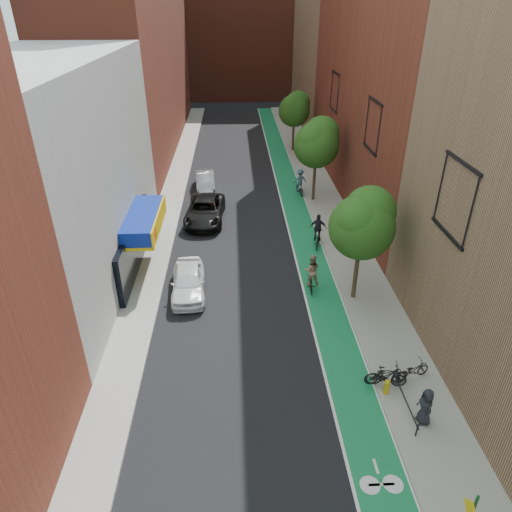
{
  "coord_description": "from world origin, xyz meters",
  "views": [
    {
      "loc": [
        -0.75,
        -10.45,
        14.45
      ],
      "look_at": [
        0.37,
        12.39,
        1.5
      ],
      "focal_mm": 32.0,
      "sensor_mm": 36.0,
      "label": 1
    }
  ],
  "objects": [
    {
      "name": "pedestrian",
      "position": [
        6.28,
        1.45,
        0.96
      ],
      "size": [
        0.6,
        0.84,
        1.61
      ],
      "primitive_type": "imported",
      "rotation": [
        0.0,
        0.0,
        -1.45
      ],
      "color": "black",
      "rests_on": "sidewalk_right"
    },
    {
      "name": "parked_car_black",
      "position": [
        -3.0,
        20.62,
        0.8
      ],
      "size": [
        2.99,
        5.93,
        1.61
      ],
      "primitive_type": "imported",
      "rotation": [
        0.0,
        0.0,
        -0.06
      ],
      "color": "black",
      "rests_on": "ground"
    },
    {
      "name": "cyclist_lane_far",
      "position": [
        4.7,
        25.54,
        0.97
      ],
      "size": [
        1.29,
        1.82,
        2.16
      ],
      "rotation": [
        0.0,
        0.0,
        3.36
      ],
      "color": "black",
      "rests_on": "ground"
    },
    {
      "name": "building_left_white",
      "position": [
        -11.0,
        14.0,
        6.0
      ],
      "size": [
        8.0,
        20.0,
        12.0
      ],
      "primitive_type": "cube",
      "color": "silver",
      "rests_on": "ground"
    },
    {
      "name": "fire_hydrant",
      "position": [
        5.3,
        2.95,
        0.54
      ],
      "size": [
        0.25,
        0.25,
        0.73
      ],
      "color": "gold",
      "rests_on": "sidewalk_right"
    },
    {
      "name": "building_right_mid_red",
      "position": [
        12.0,
        26.0,
        11.0
      ],
      "size": [
        8.0,
        28.0,
        22.0
      ],
      "primitive_type": "cube",
      "color": "maroon",
      "rests_on": "ground"
    },
    {
      "name": "cyclist_lane_near",
      "position": [
        3.4,
        11.0,
        1.01
      ],
      "size": [
        0.94,
        1.53,
        2.22
      ],
      "rotation": [
        0.0,
        0.0,
        3.1
      ],
      "color": "black",
      "rests_on": "ground"
    },
    {
      "name": "parked_bike_mid",
      "position": [
        5.4,
        3.38,
        0.66
      ],
      "size": [
        1.77,
        0.74,
        1.03
      ],
      "primitive_type": "imported",
      "rotation": [
        0.0,
        0.0,
        1.42
      ],
      "color": "black",
      "rests_on": "sidewalk_right"
    },
    {
      "name": "tree_near",
      "position": [
        5.65,
        10.02,
        4.66
      ],
      "size": [
        3.4,
        3.36,
        6.42
      ],
      "color": "#332619",
      "rests_on": "ground"
    },
    {
      "name": "bike_lane",
      "position": [
        4.0,
        26.0,
        0.01
      ],
      "size": [
        2.0,
        68.0,
        0.01
      ],
      "primitive_type": "cube",
      "color": "#15764F",
      "rests_on": "ground"
    },
    {
      "name": "tree_mid",
      "position": [
        5.65,
        24.02,
        4.89
      ],
      "size": [
        3.55,
        3.53,
        6.74
      ],
      "color": "#332619",
      "rests_on": "ground"
    },
    {
      "name": "cyclist_lane_mid",
      "position": [
        4.67,
        16.28,
        0.85
      ],
      "size": [
        1.19,
        1.95,
        2.24
      ],
      "rotation": [
        0.0,
        0.0,
        2.9
      ],
      "color": "black",
      "rests_on": "ground"
    },
    {
      "name": "tree_far",
      "position": [
        5.65,
        38.02,
        4.5
      ],
      "size": [
        3.3,
        3.25,
        6.21
      ],
      "color": "#332619",
      "rests_on": "ground"
    },
    {
      "name": "ground",
      "position": [
        0.0,
        0.0,
        0.0
      ],
      "size": [
        160.0,
        160.0,
        0.0
      ],
      "primitive_type": "plane",
      "color": "black",
      "rests_on": "ground"
    },
    {
      "name": "parked_bike_near",
      "position": [
        5.4,
        3.51,
        0.63
      ],
      "size": [
        1.84,
        0.69,
        0.96
      ],
      "primitive_type": "imported",
      "rotation": [
        0.0,
        0.0,
        1.6
      ],
      "color": "black",
      "rests_on": "sidewalk_right"
    },
    {
      "name": "parked_car_silver",
      "position": [
        -3.29,
        27.03,
        0.72
      ],
      "size": [
        1.87,
        4.49,
        1.44
      ],
      "primitive_type": "imported",
      "rotation": [
        0.0,
        0.0,
        0.08
      ],
      "color": "#9B9EA4",
      "rests_on": "ground"
    },
    {
      "name": "building_right_far_tan",
      "position": [
        12.0,
        50.0,
        9.0
      ],
      "size": [
        8.0,
        20.0,
        18.0
      ],
      "primitive_type": "cube",
      "color": "#8C6B4C",
      "rests_on": "ground"
    },
    {
      "name": "parked_bike_far",
      "position": [
        6.68,
        3.78,
        0.57
      ],
      "size": [
        1.7,
        1.03,
        0.85
      ],
      "primitive_type": "imported",
      "rotation": [
        0.0,
        0.0,
        1.89
      ],
      "color": "black",
      "rests_on": "sidewalk_right"
    },
    {
      "name": "sidewalk_left",
      "position": [
        -6.0,
        26.0,
        0.07
      ],
      "size": [
        2.0,
        68.0,
        0.15
      ],
      "primitive_type": "cube",
      "color": "gray",
      "rests_on": "ground"
    },
    {
      "name": "building_left_far_red",
      "position": [
        -11.0,
        42.0,
        11.0
      ],
      "size": [
        8.0,
        36.0,
        22.0
      ],
      "primitive_type": "cube",
      "color": "maroon",
      "rests_on": "ground"
    },
    {
      "name": "sidewalk_right",
      "position": [
        6.5,
        26.0,
        0.07
      ],
      "size": [
        3.0,
        68.0,
        0.15
      ],
      "primitive_type": "cube",
      "color": "gray",
      "rests_on": "ground"
    },
    {
      "name": "building_far_closure",
      "position": [
        0.0,
        72.0,
        10.0
      ],
      "size": [
        30.0,
        14.0,
        20.0
      ],
      "primitive_type": "cube",
      "color": "maroon",
      "rests_on": "ground"
    },
    {
      "name": "parked_car_white",
      "position": [
        -3.47,
        11.03,
        0.77
      ],
      "size": [
        2.07,
        4.61,
        1.54
      ],
      "primitive_type": "imported",
      "rotation": [
        0.0,
        0.0,
        0.06
      ],
      "color": "white",
      "rests_on": "ground"
    }
  ]
}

